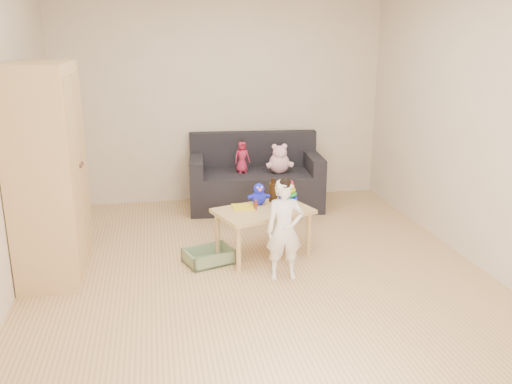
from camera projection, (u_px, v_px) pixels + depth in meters
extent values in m
plane|color=#DAAF75|center=(256.00, 269.00, 4.86)|extent=(4.50, 4.50, 0.00)
plane|color=beige|center=(222.00, 96.00, 6.62)|extent=(4.00, 0.00, 4.00)
plane|color=beige|center=(351.00, 208.00, 2.38)|extent=(4.00, 0.00, 4.00)
plane|color=beige|center=(474.00, 119.00, 4.86)|extent=(0.00, 4.50, 4.50)
cube|color=tan|center=(48.00, 172.00, 4.60)|extent=(0.50, 1.01, 1.82)
cube|color=black|center=(256.00, 189.00, 6.56)|extent=(1.63, 0.91, 0.44)
cube|color=tan|center=(263.00, 232.00, 5.13)|extent=(0.99, 0.79, 0.45)
imported|color=white|center=(285.00, 231.00, 4.59)|extent=(0.33, 0.24, 0.85)
imported|color=#AB2041|center=(242.00, 158.00, 6.41)|extent=(0.20, 0.15, 0.37)
cylinder|color=yellow|center=(288.00, 201.00, 5.29)|extent=(0.17, 0.17, 0.02)
cylinder|color=silver|center=(288.00, 191.00, 5.26)|extent=(0.02, 0.02, 0.20)
torus|color=#0D1DD7|center=(288.00, 198.00, 5.28)|extent=(0.19, 0.19, 0.04)
torus|color=green|center=(288.00, 194.00, 5.27)|extent=(0.17, 0.17, 0.04)
torus|color=#B2D10B|center=(288.00, 190.00, 5.26)|extent=(0.15, 0.15, 0.04)
torus|color=orange|center=(288.00, 186.00, 5.25)|extent=(0.12, 0.12, 0.04)
torus|color=red|center=(288.00, 183.00, 5.24)|extent=(0.10, 0.10, 0.03)
cylinder|color=black|center=(273.00, 192.00, 5.29)|extent=(0.08, 0.08, 0.18)
cylinder|color=black|center=(273.00, 182.00, 5.26)|extent=(0.04, 0.04, 0.05)
cylinder|color=black|center=(273.00, 179.00, 5.25)|extent=(0.04, 0.04, 0.02)
cube|color=yellow|center=(243.00, 207.00, 5.11)|extent=(0.20, 0.20, 0.01)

